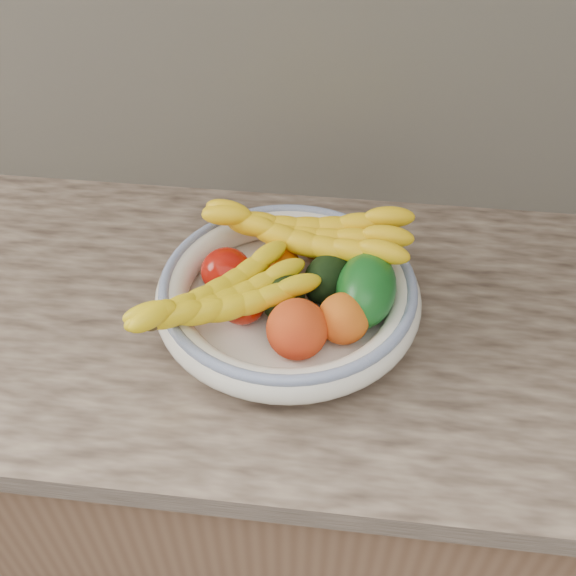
{
  "coord_description": "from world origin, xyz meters",
  "views": [
    {
      "loc": [
        0.08,
        0.99,
        1.6
      ],
      "look_at": [
        0.0,
        1.66,
        0.96
      ],
      "focal_mm": 40.0,
      "sensor_mm": 36.0,
      "label": 1
    }
  ],
  "objects_px": {
    "green_mango": "(366,289)",
    "banana_bunch_back": "(305,238)",
    "fruit_bowl": "(288,294)",
    "banana_bunch_front": "(221,302)"
  },
  "relations": [
    {
      "from": "green_mango",
      "to": "banana_bunch_back",
      "type": "xyz_separation_m",
      "value": [
        -0.1,
        0.09,
        0.01
      ]
    },
    {
      "from": "banana_bunch_back",
      "to": "banana_bunch_front",
      "type": "height_order",
      "value": "banana_bunch_back"
    },
    {
      "from": "fruit_bowl",
      "to": "banana_bunch_front",
      "type": "relative_size",
      "value": 1.35
    },
    {
      "from": "fruit_bowl",
      "to": "banana_bunch_back",
      "type": "bearing_deg",
      "value": 78.66
    },
    {
      "from": "banana_bunch_back",
      "to": "green_mango",
      "type": "bearing_deg",
      "value": -37.91
    },
    {
      "from": "green_mango",
      "to": "banana_bunch_back",
      "type": "bearing_deg",
      "value": 140.2
    },
    {
      "from": "green_mango",
      "to": "banana_bunch_back",
      "type": "height_order",
      "value": "banana_bunch_back"
    },
    {
      "from": "banana_bunch_back",
      "to": "banana_bunch_front",
      "type": "bearing_deg",
      "value": -119.44
    },
    {
      "from": "green_mango",
      "to": "banana_bunch_front",
      "type": "relative_size",
      "value": 0.46
    },
    {
      "from": "fruit_bowl",
      "to": "green_mango",
      "type": "bearing_deg",
      "value": -3.29
    }
  ]
}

